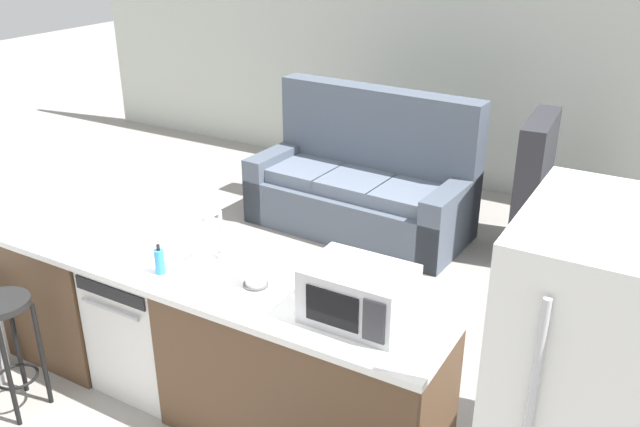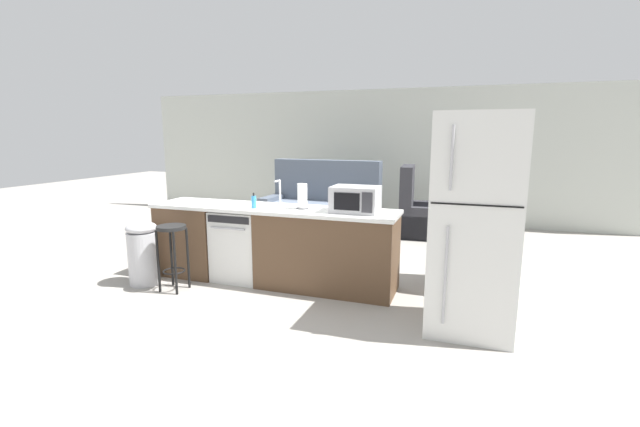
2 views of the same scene
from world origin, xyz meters
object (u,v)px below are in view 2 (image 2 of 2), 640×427
(paper_towel_roll, at_px, (302,197))
(bar_stool, at_px, (172,244))
(couch, at_px, (322,210))
(refrigerator, at_px, (474,225))
(armchair, at_px, (418,215))
(microwave, at_px, (355,199))
(trash_bin, at_px, (143,253))
(kettle, at_px, (491,205))
(stove_range, at_px, (471,249))
(dishwasher, at_px, (242,244))
(soap_bottle, at_px, (254,202))

(paper_towel_roll, xyz_separation_m, bar_stool, (-1.30, -0.63, -0.50))
(couch, bearing_deg, refrigerator, -52.46)
(paper_towel_roll, bearing_deg, armchair, 72.04)
(refrigerator, bearing_deg, bar_stool, -178.76)
(microwave, height_order, couch, couch)
(bar_stool, xyz_separation_m, trash_bin, (-0.45, 0.05, -0.16))
(kettle, bearing_deg, stove_range, 143.32)
(refrigerator, xyz_separation_m, paper_towel_roll, (-1.82, 0.56, 0.08))
(bar_stool, bearing_deg, trash_bin, 174.06)
(dishwasher, height_order, microwave, microwave)
(soap_bottle, distance_m, kettle, 2.58)
(dishwasher, height_order, refrigerator, refrigerator)
(dishwasher, distance_m, armchair, 3.45)
(armchair, bearing_deg, stove_range, -70.55)
(microwave, bearing_deg, kettle, 17.20)
(dishwasher, relative_size, microwave, 1.68)
(kettle, relative_size, couch, 0.10)
(kettle, bearing_deg, trash_bin, -165.16)
(refrigerator, bearing_deg, armchair, 103.66)
(paper_towel_roll, relative_size, soap_bottle, 1.60)
(stove_range, xyz_separation_m, kettle, (0.17, -0.13, 0.53))
(stove_range, bearing_deg, dishwasher, -168.09)
(bar_stool, height_order, armchair, armchair)
(stove_range, distance_m, trash_bin, 3.75)
(microwave, distance_m, paper_towel_roll, 0.62)
(microwave, relative_size, bar_stool, 0.68)
(soap_bottle, bearing_deg, microwave, 6.79)
(paper_towel_roll, bearing_deg, microwave, -1.23)
(dishwasher, distance_m, soap_bottle, 0.62)
(trash_bin, relative_size, couch, 0.36)
(kettle, bearing_deg, couch, 139.38)
(paper_towel_roll, bearing_deg, soap_bottle, -164.24)
(microwave, height_order, trash_bin, microwave)
(dishwasher, distance_m, stove_range, 2.66)
(bar_stool, height_order, couch, couch)
(microwave, height_order, armchair, armchair)
(stove_range, height_order, refrigerator, refrigerator)
(kettle, bearing_deg, paper_towel_roll, -168.31)
(couch, bearing_deg, paper_towel_roll, -75.53)
(paper_towel_roll, height_order, kettle, paper_towel_roll)
(refrigerator, relative_size, microwave, 3.82)
(couch, bearing_deg, trash_bin, -107.78)
(microwave, bearing_deg, couch, 115.77)
(dishwasher, relative_size, couch, 0.41)
(dishwasher, height_order, trash_bin, dishwasher)
(refrigerator, distance_m, couch, 4.17)
(bar_stool, bearing_deg, paper_towel_roll, 25.76)
(dishwasher, height_order, couch, couch)
(stove_range, relative_size, soap_bottle, 5.11)
(bar_stool, relative_size, trash_bin, 1.00)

